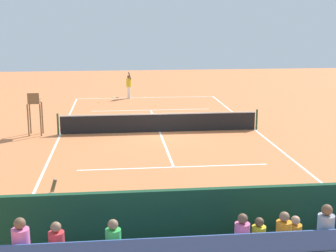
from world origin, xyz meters
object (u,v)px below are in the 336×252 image
object	(u,v)px
tennis_net	(159,122)
tennis_ball_far	(98,102)
equipment_bag	(222,250)
tennis_ball_near	(156,105)
courtside_bench	(302,229)
line_judge	(53,218)
tennis_player	(129,84)
tennis_racket	(114,97)
umpire_chair	(35,109)

from	to	relation	value
tennis_net	tennis_ball_far	world-z (taller)	tennis_net
equipment_bag	tennis_ball_near	world-z (taller)	equipment_bag
courtside_bench	line_judge	bearing A→B (deg)	-3.05
tennis_net	tennis_player	xyz separation A→B (m)	(1.23, -10.88, 0.51)
equipment_bag	tennis_racket	xyz separation A→B (m)	(2.59, -24.72, -0.16)
courtside_bench	tennis_ball_near	bearing A→B (deg)	-84.65
tennis_player	tennis_racket	distance (m)	1.52
tennis_net	tennis_racket	size ratio (longest dim) A/B	18.42
umpire_chair	equipment_bag	xyz separation A→B (m)	(-6.50, 13.41, -1.13)
tennis_net	courtside_bench	distance (m)	13.48
tennis_racket	courtside_bench	bearing A→B (deg)	100.73
tennis_player	equipment_bag	bearing A→B (deg)	93.61
tennis_racket	line_judge	distance (m)	24.33
tennis_net	tennis_racket	distance (m)	11.56
tennis_racket	line_judge	xyz separation A→B (m)	(1.48, 24.27, 1.00)
tennis_net	tennis_ball_near	size ratio (longest dim) A/B	156.06
equipment_bag	tennis_player	xyz separation A→B (m)	(1.53, -24.28, 0.84)
tennis_net	equipment_bag	size ratio (longest dim) A/B	11.44
tennis_net	tennis_player	bearing A→B (deg)	-83.54
line_judge	courtside_bench	bearing A→B (deg)	176.95
umpire_chair	line_judge	size ratio (longest dim) A/B	1.11
courtside_bench	tennis_ball_far	xyz separation A→B (m)	(5.76, -22.52, -0.53)
courtside_bench	equipment_bag	size ratio (longest dim) A/B	2.00
equipment_bag	tennis_ball_far	world-z (taller)	equipment_bag
umpire_chair	line_judge	xyz separation A→B (m)	(-2.43, 12.96, -0.30)
tennis_racket	tennis_ball_near	size ratio (longest dim) A/B	8.47
tennis_racket	tennis_player	bearing A→B (deg)	157.19
tennis_net	tennis_ball_far	distance (m)	9.86
tennis_net	courtside_bench	world-z (taller)	tennis_net
tennis_player	line_judge	world-z (taller)	same
tennis_racket	tennis_net	bearing A→B (deg)	101.44
tennis_net	tennis_player	distance (m)	10.96
tennis_player	line_judge	xyz separation A→B (m)	(2.54, 23.82, 0.00)
courtside_bench	tennis_ball_far	bearing A→B (deg)	-75.65
umpire_chair	equipment_bag	size ratio (longest dim) A/B	2.38
tennis_player	tennis_ball_far	size ratio (longest dim) A/B	29.18
tennis_net	courtside_bench	bearing A→B (deg)	100.12
tennis_player	tennis_ball_near	bearing A→B (deg)	116.05
courtside_bench	tennis_ball_far	size ratio (longest dim) A/B	27.27
tennis_ball_near	tennis_ball_far	xyz separation A→B (m)	(3.82, -1.75, 0.00)
umpire_chair	tennis_ball_far	size ratio (longest dim) A/B	32.42
courtside_bench	tennis_player	size ratio (longest dim) A/B	0.93
equipment_bag	tennis_ball_far	size ratio (longest dim) A/B	13.64
umpire_chair	equipment_bag	world-z (taller)	umpire_chair
tennis_net	courtside_bench	xyz separation A→B (m)	(-2.37, 13.27, 0.06)
tennis_net	tennis_player	size ratio (longest dim) A/B	5.35
courtside_bench	tennis_ball_near	distance (m)	20.86
line_judge	tennis_net	bearing A→B (deg)	-106.26
tennis_player	tennis_racket	xyz separation A→B (m)	(1.06, -0.45, -1.00)
umpire_chair	tennis_player	bearing A→B (deg)	-114.58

